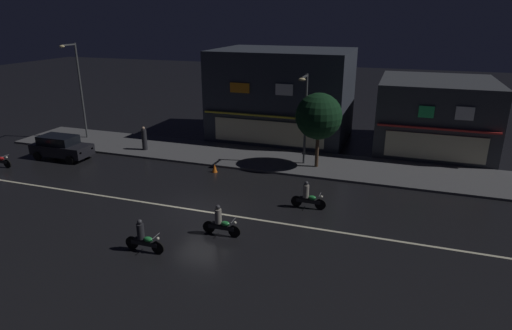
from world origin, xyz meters
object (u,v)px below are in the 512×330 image
Objects in this scene: streetlamp_west at (78,84)px; motorcycle_trailing_far at (220,223)px; parked_car_near_kerb at (61,147)px; traffic_cone at (215,168)px; streetlamp_mid at (305,112)px; pedestrian_on_sidewalk at (144,139)px; motorcycle_opposite_lane at (143,238)px; motorcycle_following at (308,197)px.

streetlamp_west reaches higher than motorcycle_trailing_far.
traffic_cone is (11.62, 0.90, -0.59)m from parked_car_near_kerb.
parked_car_near_kerb is 16.84m from motorcycle_trailing_far.
streetlamp_mid is 3.41× the size of pedestrian_on_sidewalk.
parked_car_near_kerb is at bearing -44.25° from motorcycle_opposite_lane.
motorcycle_opposite_lane is at bearing -83.37° from traffic_cone.
streetlamp_mid reaches higher than motorcycle_following.
parked_car_near_kerb is 11.67m from traffic_cone.
motorcycle_trailing_far is (-3.21, -4.27, 0.00)m from motorcycle_following.
streetlamp_mid is at bearing -98.53° from motorcycle_trailing_far.
streetlamp_west is 1.25× the size of streetlamp_mid.
streetlamp_west reaches higher than motorcycle_opposite_lane.
traffic_cone is (6.87, -2.49, -0.69)m from pedestrian_on_sidewalk.
motorcycle_opposite_lane is at bearing -106.96° from streetlamp_mid.
streetlamp_west is 4.27× the size of pedestrian_on_sidewalk.
motorcycle_opposite_lane is (-4.04, -13.26, -3.16)m from streetlamp_mid.
motorcycle_following is at bearing -127.80° from motorcycle_trailing_far.
motorcycle_following is at bearing -19.51° from streetlamp_west.
streetlamp_mid is at bearing -2.10° from streetlamp_west.
streetlamp_mid is at bearing -115.22° from motorcycle_opposite_lane.
motorcycle_following reaches higher than traffic_cone.
motorcycle_following is 1.00× the size of motorcycle_trailing_far.
motorcycle_following is at bearing -139.03° from motorcycle_opposite_lane.
traffic_cone is (-1.19, 10.20, -0.36)m from motorcycle_opposite_lane.
motorcycle_opposite_lane is (-5.80, -6.72, 0.00)m from motorcycle_following.
motorcycle_following is (20.38, -7.22, -3.96)m from streetlamp_west.
pedestrian_on_sidewalk is at bearing -10.87° from streetlamp_west.
motorcycle_opposite_lane is at bearing -133.16° from motorcycle_following.
streetlamp_west is at bearing -51.97° from motorcycle_opposite_lane.
streetlamp_west is 4.00× the size of motorcycle_opposite_lane.
parked_car_near_kerb reaches higher than traffic_cone.
streetlamp_mid is 12.45m from pedestrian_on_sidewalk.
parked_car_near_kerb is (-16.85, -3.97, -2.93)m from streetlamp_mid.
pedestrian_on_sidewalk reaches higher than motorcycle_opposite_lane.
parked_car_near_kerb is 2.26× the size of motorcycle_trailing_far.
pedestrian_on_sidewalk is 0.41× the size of parked_car_near_kerb.
pedestrian_on_sidewalk is 0.94× the size of motorcycle_trailing_far.
motorcycle_following is (18.60, -2.57, -0.24)m from parked_car_near_kerb.
streetlamp_mid is 7.01m from traffic_cone.
parked_car_near_kerb is 2.26× the size of motorcycle_following.
parked_car_near_kerb is 2.26× the size of motorcycle_opposite_lane.
traffic_cone is at bearing -64.88° from motorcycle_trailing_far.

